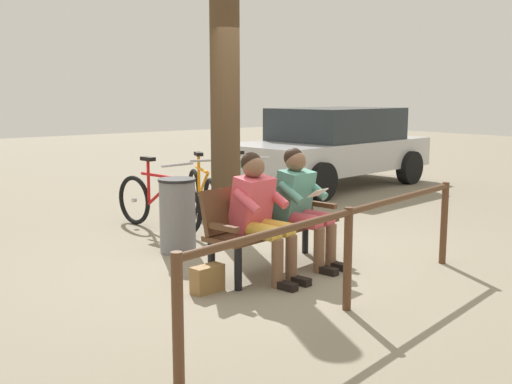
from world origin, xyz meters
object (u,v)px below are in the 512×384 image
at_px(bench, 269,219).
at_px(person_reading, 302,201).
at_px(tree_trunk, 225,100).
at_px(bicycle_purple, 158,203).
at_px(parked_car, 332,145).
at_px(litter_bin, 178,215).
at_px(person_companion, 260,210).
at_px(bicycle_green, 202,195).
at_px(bicycle_blue, 243,192).
at_px(handbag, 207,279).

height_order(bench, person_reading, person_reading).
xyz_separation_m(bench, tree_trunk, (-0.54, -1.44, 1.16)).
height_order(bicycle_purple, parked_car, parked_car).
height_order(bench, parked_car, parked_car).
bearing_deg(parked_car, litter_bin, 19.91).
bearing_deg(person_companion, bicycle_green, -122.12).
xyz_separation_m(litter_bin, bicycle_green, (-1.18, -1.23, -0.05)).
distance_m(bicycle_blue, bicycle_green, 0.63).
distance_m(person_reading, bicycle_green, 2.55).
bearing_deg(person_reading, bicycle_blue, -123.77).
relative_size(person_reading, handbag, 4.00).
bearing_deg(tree_trunk, bicycle_green, -107.05).
relative_size(litter_bin, parked_car, 0.19).
relative_size(person_reading, tree_trunk, 0.36).
distance_m(bicycle_purple, parked_car, 4.69).
distance_m(bench, bicycle_purple, 2.24).
distance_m(person_companion, litter_bin, 1.37).
bearing_deg(person_companion, tree_trunk, -125.50).
height_order(handbag, parked_car, parked_car).
bearing_deg(bench, litter_bin, -81.41).
bearing_deg(handbag, bench, -166.45).
height_order(bench, litter_bin, bench).
height_order(bench, person_companion, person_companion).
xyz_separation_m(person_companion, bicycle_purple, (-0.34, -2.45, -0.30)).
height_order(litter_bin, bicycle_purple, bicycle_purple).
distance_m(handbag, litter_bin, 1.50).
relative_size(handbag, bicycle_green, 0.19).
xyz_separation_m(person_reading, bicycle_blue, (-1.10, -2.33, -0.31)).
height_order(bench, tree_trunk, tree_trunk).
bearing_deg(bicycle_blue, parked_car, 132.04).
distance_m(person_companion, bicycle_blue, 3.00).
bearing_deg(handbag, person_companion, -179.10).
height_order(person_reading, litter_bin, person_reading).
height_order(person_reading, bicycle_purple, person_reading).
xyz_separation_m(person_reading, parked_car, (-4.22, -3.56, 0.11)).
height_order(handbag, tree_trunk, tree_trunk).
relative_size(person_companion, handbag, 4.00).
bearing_deg(tree_trunk, litter_bin, 18.51).
height_order(person_companion, tree_trunk, tree_trunk).
xyz_separation_m(bench, bicycle_purple, (-0.05, -2.24, -0.15)).
relative_size(person_reading, bicycle_blue, 0.75).
bearing_deg(bicycle_green, person_companion, -1.55).
xyz_separation_m(person_companion, bicycle_green, (-1.12, -2.57, -0.30)).
xyz_separation_m(handbag, bicycle_green, (-1.74, -2.58, 0.24)).
xyz_separation_m(bench, person_companion, (0.29, 0.21, 0.16)).
distance_m(bench, bicycle_green, 2.51).
distance_m(bench, litter_bin, 1.20).
relative_size(litter_bin, bicycle_blue, 0.52).
height_order(bench, bicycle_green, bicycle_green).
height_order(tree_trunk, bicycle_purple, tree_trunk).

